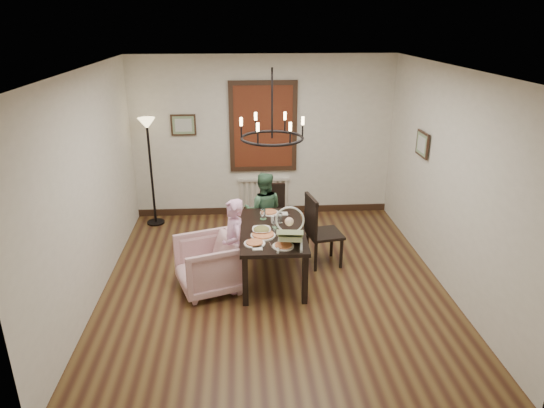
{
  "coord_description": "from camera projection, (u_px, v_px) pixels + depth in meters",
  "views": [
    {
      "loc": [
        -0.41,
        -5.73,
        3.35
      ],
      "look_at": [
        -0.0,
        0.22,
        1.05
      ],
      "focal_mm": 32.0,
      "sensor_mm": 36.0,
      "label": 1
    }
  ],
  "objects": [
    {
      "name": "drinking_glass",
      "position": [
        275.0,
        227.0,
        6.38
      ],
      "size": [
        0.06,
        0.06,
        0.13
      ],
      "primitive_type": "cylinder",
      "color": "silver",
      "rests_on": "dining_table"
    },
    {
      "name": "window_blinds",
      "position": [
        263.0,
        127.0,
        8.28
      ],
      "size": [
        1.0,
        0.03,
        1.4
      ],
      "primitive_type": "cube",
      "color": "#572A11",
      "rests_on": "room_shell"
    },
    {
      "name": "armchair",
      "position": [
        209.0,
        264.0,
        6.28
      ],
      "size": [
        0.99,
        0.98,
        0.71
      ],
      "primitive_type": "imported",
      "rotation": [
        0.0,
        0.0,
        -1.24
      ],
      "color": "beige",
      "rests_on": "room_shell"
    },
    {
      "name": "picture_back",
      "position": [
        183.0,
        125.0,
        8.18
      ],
      "size": [
        0.42,
        0.03,
        0.36
      ],
      "primitive_type": "cube",
      "color": "black",
      "rests_on": "room_shell"
    },
    {
      "name": "radiator",
      "position": [
        264.0,
        195.0,
        8.75
      ],
      "size": [
        0.92,
        0.12,
        0.62
      ],
      "primitive_type": null,
      "color": "silver",
      "rests_on": "room_shell"
    },
    {
      "name": "salad_bowl",
      "position": [
        262.0,
        230.0,
        6.33
      ],
      "size": [
        0.3,
        0.3,
        0.07
      ],
      "primitive_type": "imported",
      "color": "white",
      "rests_on": "dining_table"
    },
    {
      "name": "seated_man",
      "position": [
        264.0,
        217.0,
        7.39
      ],
      "size": [
        0.52,
        0.42,
        1.0
      ],
      "primitive_type": "imported",
      "rotation": [
        0.0,
        0.0,
        3.05
      ],
      "color": "#3E6849",
      "rests_on": "room_shell"
    },
    {
      "name": "chandelier",
      "position": [
        272.0,
        138.0,
        6.02
      ],
      "size": [
        0.8,
        0.8,
        0.04
      ],
      "primitive_type": "torus",
      "color": "black",
      "rests_on": "room_shell"
    },
    {
      "name": "floor_lamp",
      "position": [
        151.0,
        174.0,
        8.12
      ],
      "size": [
        0.3,
        0.3,
        1.8
      ],
      "primitive_type": null,
      "color": "black",
      "rests_on": "room_shell"
    },
    {
      "name": "chair_right",
      "position": [
        325.0,
        230.0,
        6.88
      ],
      "size": [
        0.54,
        0.54,
        1.06
      ],
      "primitive_type": null,
      "rotation": [
        0.0,
        0.0,
        1.75
      ],
      "color": "black",
      "rests_on": "room_shell"
    },
    {
      "name": "elderly_woman",
      "position": [
        234.0,
        254.0,
        6.21
      ],
      "size": [
        0.34,
        0.43,
        1.04
      ],
      "primitive_type": "imported",
      "rotation": [
        0.0,
        0.0,
        -1.31
      ],
      "color": "#DE9CC3",
      "rests_on": "room_shell"
    },
    {
      "name": "baby_bouncer",
      "position": [
        290.0,
        232.0,
        5.96
      ],
      "size": [
        0.44,
        0.56,
        0.34
      ],
      "primitive_type": null,
      "rotation": [
        0.0,
        0.0,
        -0.12
      ],
      "color": "#C2D794",
      "rests_on": "dining_table"
    },
    {
      "name": "chair_far",
      "position": [
        273.0,
        214.0,
        7.64
      ],
      "size": [
        0.4,
        0.4,
        0.91
      ],
      "primitive_type": null,
      "rotation": [
        0.0,
        0.0,
        -0.0
      ],
      "color": "black",
      "rests_on": "room_shell"
    },
    {
      "name": "pizza_platter",
      "position": [
        263.0,
        235.0,
        6.23
      ],
      "size": [
        0.32,
        0.32,
        0.04
      ],
      "primitive_type": "cylinder",
      "color": "tan",
      "rests_on": "dining_table"
    },
    {
      "name": "room_shell",
      "position": [
        271.0,
        175.0,
        6.4
      ],
      "size": [
        4.51,
        5.0,
        2.81
      ],
      "color": "brown",
      "rests_on": "ground"
    },
    {
      "name": "dining_table",
      "position": [
        272.0,
        235.0,
        6.49
      ],
      "size": [
        0.88,
        1.53,
        0.71
      ],
      "rotation": [
        0.0,
        0.0,
        -0.01
      ],
      "color": "black",
      "rests_on": "room_shell"
    },
    {
      "name": "picture_right",
      "position": [
        422.0,
        144.0,
        6.95
      ],
      "size": [
        0.03,
        0.42,
        0.36
      ],
      "primitive_type": "cube",
      "rotation": [
        0.0,
        0.0,
        1.57
      ],
      "color": "black",
      "rests_on": "room_shell"
    }
  ]
}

